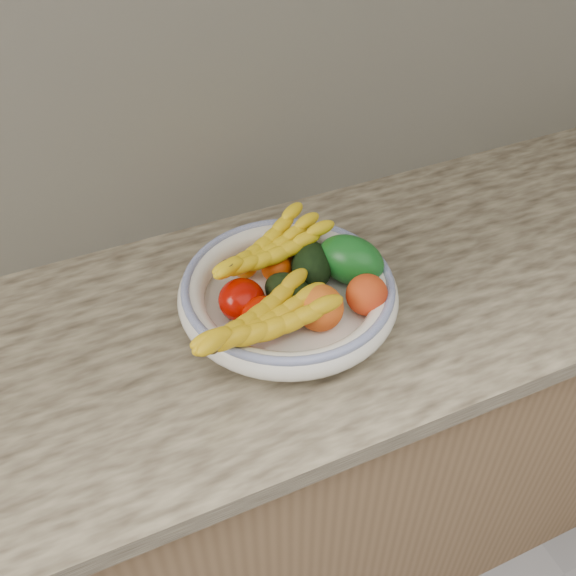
{
  "coord_description": "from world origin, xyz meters",
  "views": [
    {
      "loc": [
        -0.34,
        0.9,
        1.72
      ],
      "look_at": [
        0.0,
        1.66,
        0.96
      ],
      "focal_mm": 40.0,
      "sensor_mm": 36.0,
      "label": 1
    }
  ],
  "objects_px": {
    "green_mango": "(351,260)",
    "banana_bunch_front": "(264,325)",
    "banana_bunch_back": "(269,253)",
    "fruit_bowl": "(288,293)"
  },
  "relations": [
    {
      "from": "fruit_bowl",
      "to": "banana_bunch_front",
      "type": "relative_size",
      "value": 1.39
    },
    {
      "from": "green_mango",
      "to": "banana_bunch_front",
      "type": "bearing_deg",
      "value": 168.31
    },
    {
      "from": "banana_bunch_back",
      "to": "banana_bunch_front",
      "type": "relative_size",
      "value": 0.95
    },
    {
      "from": "green_mango",
      "to": "banana_bunch_back",
      "type": "height_order",
      "value": "green_mango"
    },
    {
      "from": "banana_bunch_back",
      "to": "banana_bunch_front",
      "type": "bearing_deg",
      "value": -136.43
    },
    {
      "from": "fruit_bowl",
      "to": "green_mango",
      "type": "xyz_separation_m",
      "value": [
        0.13,
        0.01,
        0.03
      ]
    },
    {
      "from": "green_mango",
      "to": "banana_bunch_front",
      "type": "xyz_separation_m",
      "value": [
        -0.21,
        -0.09,
        0.01
      ]
    },
    {
      "from": "banana_bunch_front",
      "to": "green_mango",
      "type": "bearing_deg",
      "value": 7.54
    },
    {
      "from": "banana_bunch_back",
      "to": "banana_bunch_front",
      "type": "xyz_separation_m",
      "value": [
        -0.08,
        -0.16,
        -0.01
      ]
    },
    {
      "from": "green_mango",
      "to": "banana_bunch_back",
      "type": "bearing_deg",
      "value": 117.82
    }
  ]
}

